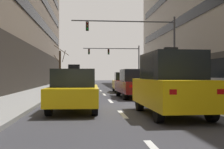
% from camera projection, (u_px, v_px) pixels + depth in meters
% --- Properties ---
extents(ground_plane, '(120.00, 120.00, 0.00)m').
position_uv_depth(ground_plane, '(150.00, 105.00, 13.09)').
color(ground_plane, '#38383D').
extents(sidewalk_left, '(2.91, 80.00, 0.14)m').
position_uv_depth(sidewalk_left, '(6.00, 105.00, 12.49)').
color(sidewalk_left, gray).
rests_on(sidewalk_left, ground).
extents(lane_stripe_l1_s3, '(0.16, 2.00, 0.01)m').
position_uv_depth(lane_stripe_l1_s3, '(123.00, 114.00, 9.95)').
color(lane_stripe_l1_s3, silver).
rests_on(lane_stripe_l1_s3, ground).
extents(lane_stripe_l1_s4, '(0.16, 2.00, 0.01)m').
position_uv_depth(lane_stripe_l1_s4, '(110.00, 101.00, 14.93)').
color(lane_stripe_l1_s4, silver).
rests_on(lane_stripe_l1_s4, ground).
extents(lane_stripe_l1_s5, '(0.16, 2.00, 0.01)m').
position_uv_depth(lane_stripe_l1_s5, '(104.00, 95.00, 19.90)').
color(lane_stripe_l1_s5, silver).
rests_on(lane_stripe_l1_s5, ground).
extents(lane_stripe_l1_s6, '(0.16, 2.00, 0.01)m').
position_uv_depth(lane_stripe_l1_s6, '(101.00, 91.00, 24.88)').
color(lane_stripe_l1_s6, silver).
rests_on(lane_stripe_l1_s6, ground).
extents(lane_stripe_l1_s7, '(0.16, 2.00, 0.01)m').
position_uv_depth(lane_stripe_l1_s7, '(98.00, 88.00, 29.86)').
color(lane_stripe_l1_s7, silver).
rests_on(lane_stripe_l1_s7, ground).
extents(lane_stripe_l1_s8, '(0.16, 2.00, 0.01)m').
position_uv_depth(lane_stripe_l1_s8, '(97.00, 86.00, 34.84)').
color(lane_stripe_l1_s8, silver).
rests_on(lane_stripe_l1_s8, ground).
extents(lane_stripe_l1_s9, '(0.16, 2.00, 0.01)m').
position_uv_depth(lane_stripe_l1_s9, '(95.00, 85.00, 39.82)').
color(lane_stripe_l1_s9, silver).
rests_on(lane_stripe_l1_s9, ground).
extents(lane_stripe_l1_s10, '(0.16, 2.00, 0.01)m').
position_uv_depth(lane_stripe_l1_s10, '(94.00, 84.00, 44.80)').
color(lane_stripe_l1_s10, silver).
rests_on(lane_stripe_l1_s10, ground).
extents(lane_stripe_l2_s3, '(0.16, 2.00, 0.01)m').
position_uv_depth(lane_stripe_l2_s3, '(214.00, 113.00, 10.26)').
color(lane_stripe_l2_s3, silver).
rests_on(lane_stripe_l2_s3, ground).
extents(lane_stripe_l2_s4, '(0.16, 2.00, 0.01)m').
position_uv_depth(lane_stripe_l2_s4, '(172.00, 101.00, 15.23)').
color(lane_stripe_l2_s4, silver).
rests_on(lane_stripe_l2_s4, ground).
extents(lane_stripe_l2_s5, '(0.16, 2.00, 0.01)m').
position_uv_depth(lane_stripe_l2_s5, '(151.00, 94.00, 20.21)').
color(lane_stripe_l2_s5, silver).
rests_on(lane_stripe_l2_s5, ground).
extents(lane_stripe_l2_s6, '(0.16, 2.00, 0.01)m').
position_uv_depth(lane_stripe_l2_s6, '(138.00, 90.00, 25.19)').
color(lane_stripe_l2_s6, silver).
rests_on(lane_stripe_l2_s6, ground).
extents(lane_stripe_l2_s7, '(0.16, 2.00, 0.01)m').
position_uv_depth(lane_stripe_l2_s7, '(130.00, 88.00, 30.17)').
color(lane_stripe_l2_s7, silver).
rests_on(lane_stripe_l2_s7, ground).
extents(lane_stripe_l2_s8, '(0.16, 2.00, 0.01)m').
position_uv_depth(lane_stripe_l2_s8, '(123.00, 86.00, 35.15)').
color(lane_stripe_l2_s8, silver).
rests_on(lane_stripe_l2_s8, ground).
extents(lane_stripe_l2_s9, '(0.16, 2.00, 0.01)m').
position_uv_depth(lane_stripe_l2_s9, '(119.00, 85.00, 40.13)').
color(lane_stripe_l2_s9, silver).
rests_on(lane_stripe_l2_s9, ground).
extents(lane_stripe_l2_s10, '(0.16, 2.00, 0.01)m').
position_uv_depth(lane_stripe_l2_s10, '(115.00, 84.00, 45.11)').
color(lane_stripe_l2_s10, silver).
rests_on(lane_stripe_l2_s10, ground).
extents(taxi_driving_0, '(1.85, 4.38, 1.82)m').
position_uv_depth(taxi_driving_0, '(81.00, 83.00, 21.52)').
color(taxi_driving_0, black).
rests_on(taxi_driving_0, ground).
extents(car_driving_1, '(2.04, 4.66, 1.73)m').
position_uv_depth(car_driving_1, '(135.00, 84.00, 17.07)').
color(car_driving_1, black).
rests_on(car_driving_1, ground).
extents(taxi_driving_2, '(1.91, 4.47, 2.33)m').
position_uv_depth(taxi_driving_2, '(171.00, 84.00, 9.62)').
color(taxi_driving_2, black).
rests_on(taxi_driving_2, ground).
extents(taxi_driving_3, '(1.89, 4.34, 1.79)m').
position_uv_depth(taxi_driving_3, '(74.00, 90.00, 10.86)').
color(taxi_driving_3, black).
rests_on(taxi_driving_3, ground).
extents(taxi_driving_4, '(1.95, 4.32, 1.77)m').
position_uv_depth(taxi_driving_4, '(125.00, 82.00, 22.62)').
color(taxi_driving_4, black).
rests_on(taxi_driving_4, ground).
extents(car_parked_2, '(1.78, 4.17, 1.56)m').
position_uv_depth(car_parked_2, '(188.00, 84.00, 19.25)').
color(car_parked_2, black).
rests_on(car_parked_2, ground).
extents(traffic_signal_0, '(9.87, 0.35, 6.82)m').
position_uv_depth(traffic_signal_0, '(144.00, 38.00, 26.62)').
color(traffic_signal_0, '#4C4C51').
rests_on(traffic_signal_0, sidewalk_right).
extents(traffic_signal_1, '(8.95, 0.35, 5.96)m').
position_uv_depth(traffic_signal_1, '(119.00, 56.00, 44.68)').
color(traffic_signal_1, '#4C4C51').
rests_on(traffic_signal_1, sidewalk_right).
extents(street_tree_0, '(1.94, 1.88, 4.87)m').
position_uv_depth(street_tree_0, '(60.00, 67.00, 35.02)').
color(street_tree_0, '#4C3823').
rests_on(street_tree_0, sidewalk_left).
extents(pedestrian_0, '(0.23, 0.53, 1.57)m').
position_uv_depth(pedestrian_0, '(193.00, 79.00, 24.20)').
color(pedestrian_0, brown).
rests_on(pedestrian_0, sidewalk_right).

